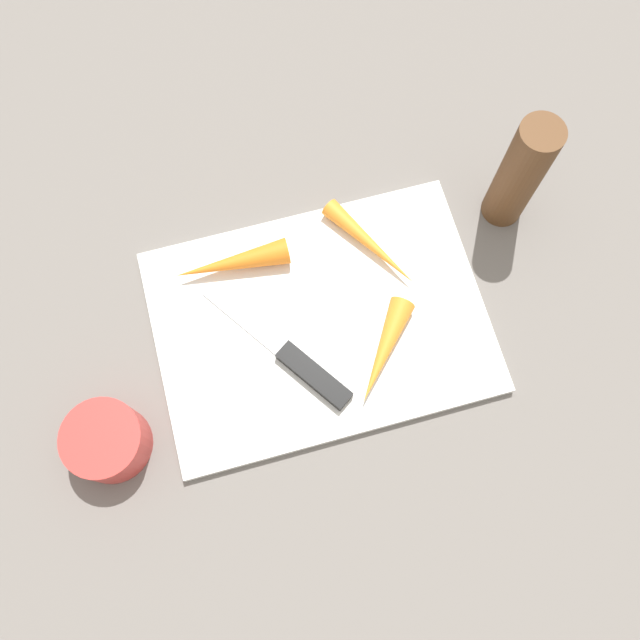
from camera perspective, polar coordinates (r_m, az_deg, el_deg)
ground_plane at (r=0.75m, az=0.00°, el=-0.28°), size 1.40×1.40×0.00m
cutting_board at (r=0.75m, az=0.00°, el=-0.14°), size 0.36×0.26×0.01m
knife at (r=0.72m, az=-1.32°, el=-4.04°), size 0.13×0.18×0.01m
carrot_longest at (r=0.76m, az=4.30°, el=6.37°), size 0.09×0.13×0.02m
carrot_medium at (r=0.75m, az=-7.44°, el=4.77°), size 0.13×0.03×0.03m
carrot_shortest at (r=0.72m, az=5.39°, el=-2.64°), size 0.09×0.11×0.03m
small_bowl at (r=0.73m, az=-17.51°, el=-9.72°), size 0.08×0.08×0.05m
pepper_grinder at (r=0.77m, az=16.49°, el=11.69°), size 0.05×0.05×0.16m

